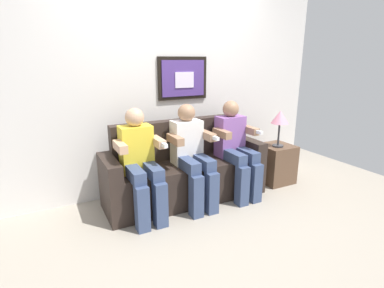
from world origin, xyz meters
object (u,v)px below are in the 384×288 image
object	(u,v)px
couch	(185,173)
person_on_left	(140,160)
person_in_middle	(192,152)
table_lamp	(280,119)
side_table_right	(276,163)
person_on_right	(236,145)

from	to	relation	value
couch	person_on_left	size ratio (longest dim) A/B	1.66
person_in_middle	table_lamp	world-z (taller)	person_in_middle
side_table_right	table_lamp	xyz separation A→B (m)	(-0.03, -0.05, 0.61)
table_lamp	person_on_right	bearing A→B (deg)	-178.86
person_on_right	side_table_right	bearing A→B (deg)	4.98
person_in_middle	couch	bearing A→B (deg)	90.17
couch	table_lamp	size ratio (longest dim) A/B	4.02
person_on_left	side_table_right	world-z (taller)	person_on_left
person_on_left	person_in_middle	bearing A→B (deg)	0.00
couch	side_table_right	distance (m)	1.28
couch	side_table_right	xyz separation A→B (m)	(1.27, -0.11, -0.06)
person_on_left	person_on_right	distance (m)	1.15
person_on_left	table_lamp	distance (m)	1.83
couch	person_in_middle	xyz separation A→B (m)	(0.00, -0.17, 0.29)
couch	person_on_right	world-z (taller)	person_on_right
side_table_right	person_on_left	bearing A→B (deg)	-178.11
person_on_right	table_lamp	bearing A→B (deg)	1.14
couch	person_on_right	distance (m)	0.67
couch	table_lamp	xyz separation A→B (m)	(1.24, -0.15, 0.55)
person_on_right	side_table_right	world-z (taller)	person_on_right
table_lamp	person_in_middle	bearing A→B (deg)	-179.39
couch	person_on_left	bearing A→B (deg)	-163.76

